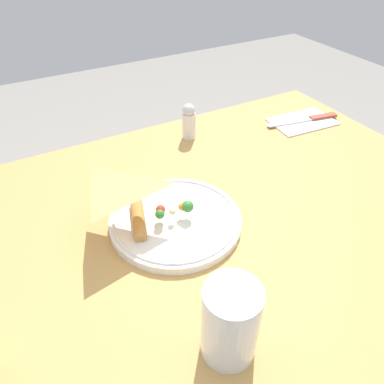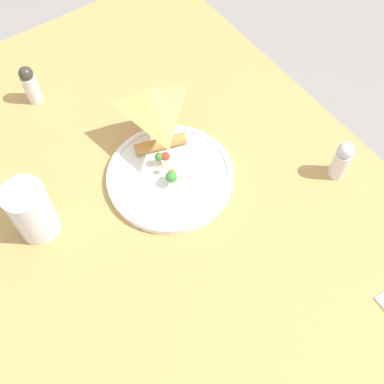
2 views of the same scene
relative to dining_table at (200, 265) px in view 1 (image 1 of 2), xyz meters
name	(u,v)px [view 1 (image 1 of 2)]	position (x,y,z in m)	size (l,w,h in m)	color
dining_table	(200,265)	(0.00, 0.00, 0.00)	(1.21, 0.84, 0.75)	tan
plate_pizza	(174,218)	(0.04, -0.04, 0.11)	(0.25, 0.25, 0.05)	white
milk_glass	(230,325)	(0.08, 0.22, 0.16)	(0.08, 0.08, 0.12)	white
napkin_folded	(302,122)	(-0.47, -0.24, 0.10)	(0.18, 0.13, 0.00)	white
butter_knife	(306,119)	(-0.48, -0.24, 0.11)	(0.22, 0.06, 0.01)	#99422D
salt_shaker	(189,121)	(-0.15, -0.32, 0.15)	(0.03, 0.03, 0.09)	silver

